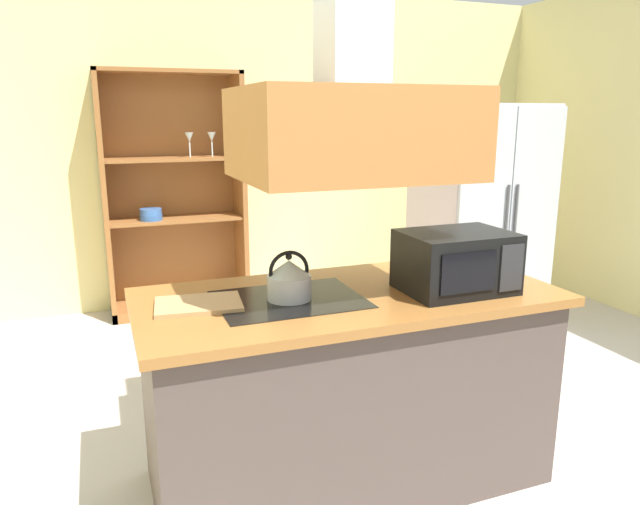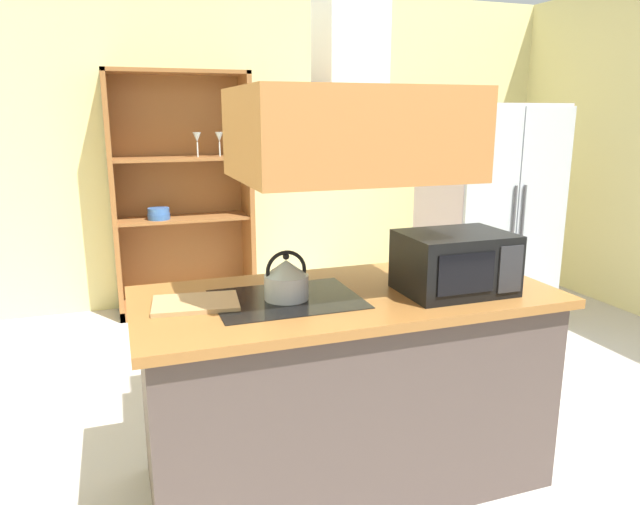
% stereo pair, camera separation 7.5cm
% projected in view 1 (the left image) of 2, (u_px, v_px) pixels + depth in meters
% --- Properties ---
extents(ground_plane, '(7.80, 7.80, 0.00)m').
position_uv_depth(ground_plane, '(391.00, 471.00, 2.77)').
color(ground_plane, '#BDB5B0').
extents(wall_back, '(6.00, 0.12, 2.70)m').
position_uv_depth(wall_back, '(237.00, 148.00, 5.17)').
color(wall_back, beige).
rests_on(wall_back, ground).
extents(kitchen_island, '(1.81, 0.84, 0.90)m').
position_uv_depth(kitchen_island, '(348.00, 387.00, 2.62)').
color(kitchen_island, '#4A3D38').
rests_on(kitchen_island, ground).
extents(range_hood, '(0.90, 0.70, 1.31)m').
position_uv_depth(range_hood, '(351.00, 101.00, 2.33)').
color(range_hood, '#A56733').
extents(refrigerator, '(0.90, 0.77, 1.73)m').
position_uv_depth(refrigerator, '(479.00, 215.00, 4.66)').
color(refrigerator, '#C1B0BA').
rests_on(refrigerator, ground).
extents(dish_cabinet, '(1.14, 0.40, 1.99)m').
position_uv_depth(dish_cabinet, '(175.00, 208.00, 4.88)').
color(dish_cabinet, '#925A2C').
rests_on(dish_cabinet, ground).
extents(kettle, '(0.18, 0.18, 0.21)m').
position_uv_depth(kettle, '(289.00, 279.00, 2.40)').
color(kettle, '#B1B5BC').
rests_on(kettle, kitchen_island).
extents(cutting_board, '(0.37, 0.28, 0.02)m').
position_uv_depth(cutting_board, '(198.00, 304.00, 2.33)').
color(cutting_board, tan).
rests_on(cutting_board, kitchen_island).
extents(microwave, '(0.46, 0.35, 0.26)m').
position_uv_depth(microwave, '(456.00, 262.00, 2.52)').
color(microwave, black).
rests_on(microwave, kitchen_island).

